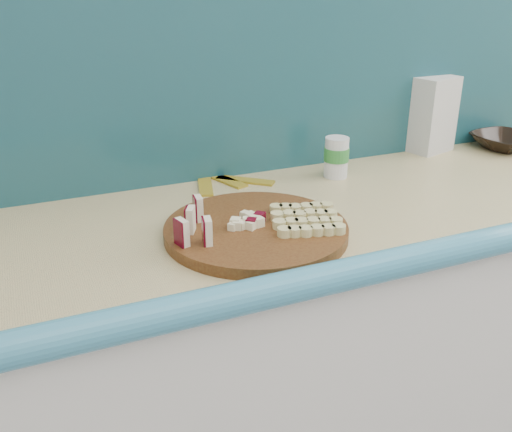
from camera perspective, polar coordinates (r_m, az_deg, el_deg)
The scene contains 10 objects.
kitchen_counter at distance 1.70m, azimuth 14.68°, elevation -11.81°, with size 2.20×0.63×0.91m.
backsplash at distance 1.65m, azimuth 11.08°, elevation 14.19°, with size 2.20×0.02×0.50m, color teal.
cutting_board at distance 1.17m, azimuth 0.00°, elevation -1.43°, with size 0.38×0.38×0.02m, color #3F1F0D.
apple_wedges at distance 1.12m, azimuth -6.21°, elevation -0.65°, with size 0.09×0.15×0.05m.
apple_chunks at distance 1.16m, azimuth -1.18°, elevation -0.52°, with size 0.06×0.06×0.02m.
banana_slices at distance 1.18m, azimuth 5.04°, elevation -0.31°, with size 0.17×0.17×0.02m.
brown_bowl at distance 1.90m, azimuth 23.62°, elevation 6.83°, with size 0.18×0.18×0.05m, color black.
flour_bag at distance 1.78m, azimuth 17.20°, elevation 9.68°, with size 0.13×0.09×0.22m, color silver.
canister at distance 1.51m, azimuth 8.04°, elevation 5.91°, with size 0.07×0.07×0.11m.
banana_peel at distance 1.47m, azimuth -3.13°, elevation 3.46°, with size 0.21×0.18×0.01m.
Camera 1 is at (-0.81, 0.44, 1.42)m, focal length 40.00 mm.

